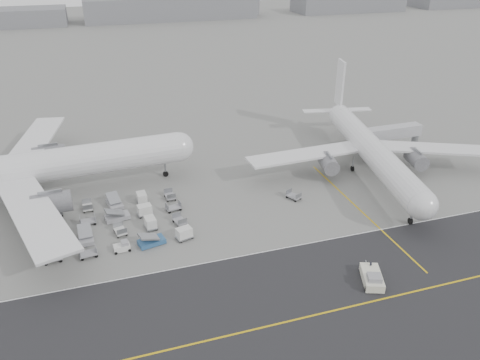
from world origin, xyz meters
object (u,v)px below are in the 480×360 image
object	(u,v)px
airliner_a	(32,168)
airliner_b	(370,148)
pushback_tug	(372,278)
jet_bridge	(392,133)
ground_crew_a	(371,267)

from	to	relation	value
airliner_a	airliner_b	xyz separation A→B (m)	(68.59, -9.25, -0.93)
pushback_tug	jet_bridge	bearing A→B (deg)	74.25
jet_bridge	airliner_b	bearing A→B (deg)	-143.83
pushback_tug	airliner_b	bearing A→B (deg)	80.38
jet_bridge	airliner_a	bearing A→B (deg)	178.93
airliner_b	jet_bridge	size ratio (longest dim) A/B	3.31
airliner_a	jet_bridge	world-z (taller)	airliner_a
airliner_b	jet_bridge	world-z (taller)	airliner_b
airliner_a	ground_crew_a	xyz separation A→B (m)	(49.95, -40.89, -5.45)
jet_bridge	ground_crew_a	distance (m)	50.35
airliner_b	ground_crew_a	distance (m)	37.00
airliner_a	airliner_b	bearing A→B (deg)	-101.08
ground_crew_a	jet_bridge	bearing A→B (deg)	34.53
airliner_a	ground_crew_a	bearing A→B (deg)	-132.71
pushback_tug	ground_crew_a	distance (m)	2.32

